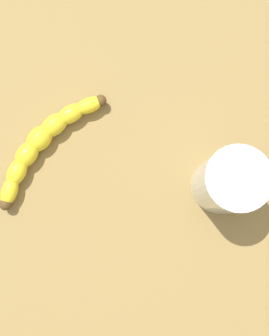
# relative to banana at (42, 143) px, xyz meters

# --- Properties ---
(wooden_tabletop) EXTENTS (1.20, 1.20, 0.03)m
(wooden_tabletop) POSITION_rel_banana_xyz_m (0.12, 0.09, -0.03)
(wooden_tabletop) COLOR olive
(wooden_tabletop) RESTS_ON ground
(banana) EXTENTS (0.13, 0.23, 0.04)m
(banana) POSITION_rel_banana_xyz_m (0.00, 0.00, 0.00)
(banana) COLOR yellow
(banana) RESTS_ON wooden_tabletop
(smoothie_glass) EXTENTS (0.09, 0.09, 0.12)m
(smoothie_glass) POSITION_rel_banana_xyz_m (0.18, 0.24, 0.04)
(smoothie_glass) COLOR silver
(smoothie_glass) RESTS_ON wooden_tabletop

